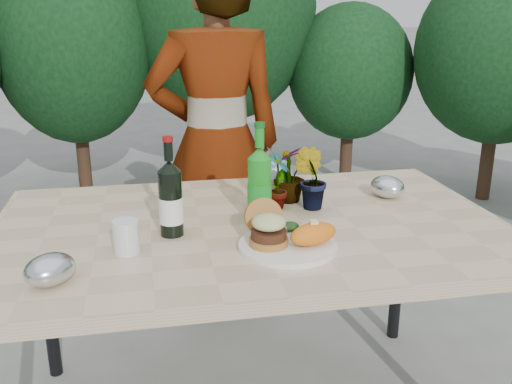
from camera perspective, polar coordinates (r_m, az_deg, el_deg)
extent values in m
cube|color=#CFB28A|center=(1.81, -0.49, -3.76)|extent=(1.60, 1.00, 0.04)
cylinder|color=black|center=(2.36, -20.21, -9.54)|extent=(0.05, 0.05, 0.71)
cylinder|color=black|center=(2.53, 14.06, -6.93)|extent=(0.05, 0.05, 0.71)
cylinder|color=#382316|center=(4.63, -16.76, 2.32)|extent=(0.10, 0.10, 0.42)
ellipsoid|color=#15411B|center=(4.48, -17.88, 14.12)|extent=(1.14, 1.14, 1.49)
cylinder|color=#382316|center=(4.83, -3.50, 4.16)|extent=(0.10, 0.10, 0.50)
ellipsoid|color=#15411B|center=(4.69, -3.78, 18.06)|extent=(1.53, 1.53, 1.82)
cylinder|color=#382316|center=(4.79, 8.96, 3.13)|extent=(0.10, 0.10, 0.38)
ellipsoid|color=#15411B|center=(4.66, 9.40, 11.76)|extent=(0.98, 0.98, 1.07)
cylinder|color=#382316|center=(4.66, 21.97, 1.98)|extent=(0.10, 0.10, 0.44)
ellipsoid|color=#15411B|center=(4.52, 23.29, 12.76)|extent=(1.21, 1.21, 1.32)
cylinder|color=white|center=(1.62, 3.18, -5.39)|extent=(0.28, 0.28, 0.01)
cylinder|color=#B7722D|center=(1.60, 1.28, -4.97)|extent=(0.11, 0.11, 0.02)
cylinder|color=#472314|center=(1.59, 1.28, -4.22)|extent=(0.10, 0.10, 0.02)
ellipsoid|color=beige|center=(1.58, 1.29, -3.07)|extent=(0.10, 0.10, 0.04)
cylinder|color=#B7722D|center=(1.65, 0.74, -2.50)|extent=(0.11, 0.06, 0.11)
ellipsoid|color=orange|center=(1.60, 5.74, -4.20)|extent=(0.17, 0.12, 0.06)
ellipsoid|color=olive|center=(1.69, 2.45, -3.60)|extent=(0.04, 0.04, 0.02)
ellipsoid|color=#193814|center=(1.70, 3.40, -3.43)|extent=(0.06, 0.04, 0.03)
cylinder|color=black|center=(1.70, -8.51, -1.15)|extent=(0.07, 0.07, 0.20)
cylinder|color=white|center=(1.70, -8.48, -1.78)|extent=(0.07, 0.07, 0.08)
cone|color=black|center=(1.66, -8.69, 2.59)|extent=(0.07, 0.07, 0.03)
cylinder|color=black|center=(1.65, -8.77, 4.07)|extent=(0.03, 0.03, 0.06)
cylinder|color=maroon|center=(1.64, -8.82, 5.26)|extent=(0.03, 0.03, 0.01)
cylinder|color=#18861C|center=(1.79, 0.35, 0.20)|extent=(0.07, 0.07, 0.21)
cylinder|color=#198C26|center=(1.80, 0.35, -0.42)|extent=(0.08, 0.08, 0.08)
cone|color=#18861C|center=(1.76, 0.36, 3.95)|extent=(0.07, 0.07, 0.04)
cylinder|color=#18861C|center=(1.75, 0.36, 5.50)|extent=(0.03, 0.03, 0.06)
cylinder|color=#0C5919|center=(1.74, 0.36, 6.73)|extent=(0.03, 0.03, 0.02)
cylinder|color=silver|center=(1.61, -12.86, -4.38)|extent=(0.07, 0.07, 0.09)
imported|color=#28511C|center=(1.90, 2.19, 1.32)|extent=(0.11, 0.13, 0.21)
imported|color=#286121|center=(1.92, 5.46, 1.32)|extent=(0.14, 0.14, 0.21)
imported|color=#25521C|center=(1.98, 3.32, 1.77)|extent=(0.15, 0.15, 0.19)
imported|color=white|center=(2.07, 1.65, 1.32)|extent=(0.15, 0.15, 0.11)
ellipsoid|color=silver|center=(1.49, -19.92, -7.30)|extent=(0.17, 0.17, 0.08)
ellipsoid|color=silver|center=(2.09, 12.99, 0.52)|extent=(0.15, 0.16, 0.08)
imported|color=#96604B|center=(2.51, -4.00, 4.73)|extent=(0.62, 0.43, 1.65)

